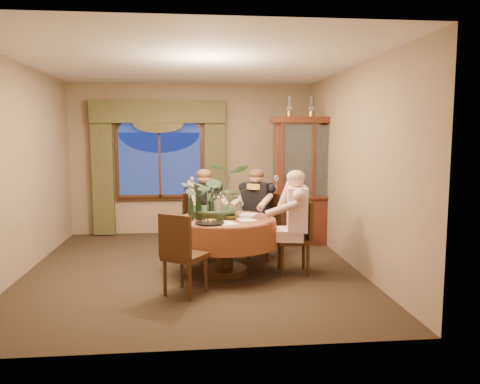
{
  "coord_description": "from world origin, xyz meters",
  "views": [
    {
      "loc": [
        0.01,
        -6.37,
        1.84
      ],
      "look_at": [
        0.63,
        -0.25,
        1.1
      ],
      "focal_mm": 35.0,
      "sensor_mm": 36.0,
      "label": 1
    }
  ],
  "objects": [
    {
      "name": "ceiling",
      "position": [
        0.0,
        0.0,
        2.8
      ],
      "size": [
        5.0,
        5.0,
        0.0
      ],
      "primitive_type": "plane",
      "rotation": [
        3.14,
        0.0,
        0.0
      ],
      "color": "white",
      "rests_on": "wall_back"
    },
    {
      "name": "centerpiece_plant",
      "position": [
        0.34,
        -0.09,
        1.37
      ],
      "size": [
        0.96,
        1.07,
        0.84
      ],
      "primitive_type": "imported",
      "color": "#375333",
      "rests_on": "dining_table"
    },
    {
      "name": "oil_lamp_right",
      "position": [
        2.37,
        1.39,
        2.32
      ],
      "size": [
        0.11,
        0.11,
        0.34
      ],
      "primitive_type": null,
      "color": "#A5722D",
      "rests_on": "china_cabinet"
    },
    {
      "name": "window",
      "position": [
        -0.6,
        2.43,
        1.3
      ],
      "size": [
        1.62,
        0.1,
        1.32
      ],
      "primitive_type": null,
      "color": "navy",
      "rests_on": "wall_back"
    },
    {
      "name": "wall_right",
      "position": [
        2.25,
        0.0,
        1.4
      ],
      "size": [
        0.0,
        5.0,
        5.0
      ],
      "primitive_type": "plane",
      "rotation": [
        1.57,
        0.0,
        -1.57
      ],
      "color": "#836A4D",
      "rests_on": "ground"
    },
    {
      "name": "olive_bowl",
      "position": [
        0.49,
        -0.32,
        0.78
      ],
      "size": [
        0.16,
        0.16,
        0.05
      ],
      "primitive_type": "imported",
      "color": "#525B32",
      "rests_on": "dining_table"
    },
    {
      "name": "drapery_left",
      "position": [
        -1.63,
        2.38,
        1.18
      ],
      "size": [
        0.38,
        0.14,
        2.32
      ],
      "primitive_type": "cube",
      "color": "#3F3D1D",
      "rests_on": "floor"
    },
    {
      "name": "oil_lamp_center",
      "position": [
        2.0,
        1.39,
        2.32
      ],
      "size": [
        0.11,
        0.11,
        0.34
      ],
      "primitive_type": null,
      "color": "#A5722D",
      "rests_on": "china_cabinet"
    },
    {
      "name": "wine_glass_person_back",
      "position": [
        0.3,
        0.21,
        0.84
      ],
      "size": [
        0.07,
        0.07,
        0.18
      ],
      "primitive_type": null,
      "color": "silver",
      "rests_on": "dining_table"
    },
    {
      "name": "dining_table",
      "position": [
        0.43,
        -0.25,
        0.38
      ],
      "size": [
        1.59,
        1.59,
        0.75
      ],
      "primitive_type": "cylinder",
      "rotation": [
        0.0,
        0.0,
        0.12
      ],
      "color": "maroon",
      "rests_on": "floor"
    },
    {
      "name": "tasting_paper_1",
      "position": [
        0.76,
        -0.03,
        0.75
      ],
      "size": [
        0.29,
        0.35,
        0.0
      ],
      "primitive_type": "cube",
      "rotation": [
        0.0,
        0.0,
        -0.3
      ],
      "color": "white",
      "rests_on": "dining_table"
    },
    {
      "name": "wine_bottle_3",
      "position": [
        0.08,
        -0.3,
        0.92
      ],
      "size": [
        0.07,
        0.07,
        0.33
      ],
      "primitive_type": "cylinder",
      "color": "black",
      "rests_on": "dining_table"
    },
    {
      "name": "chair_front_left",
      "position": [
        -0.09,
        -1.04,
        0.48
      ],
      "size": [
        0.58,
        0.58,
        0.96
      ],
      "primitive_type": "cube",
      "rotation": [
        0.0,
        0.0,
        -0.58
      ],
      "color": "black",
      "rests_on": "floor"
    },
    {
      "name": "chair_right",
      "position": [
        1.35,
        -0.31,
        0.48
      ],
      "size": [
        0.45,
        0.45,
        0.96
      ],
      "primitive_type": "cube",
      "rotation": [
        0.0,
        0.0,
        1.5
      ],
      "color": "black",
      "rests_on": "floor"
    },
    {
      "name": "wine_glass_person_scarf",
      "position": [
        0.69,
        0.15,
        0.84
      ],
      "size": [
        0.07,
        0.07,
        0.18
      ],
      "primitive_type": null,
      "color": "silver",
      "rests_on": "dining_table"
    },
    {
      "name": "cheese_platter",
      "position": [
        0.21,
        -0.64,
        0.76
      ],
      "size": [
        0.37,
        0.37,
        0.02
      ],
      "primitive_type": "cylinder",
      "color": "black",
      "rests_on": "dining_table"
    },
    {
      "name": "chair_back_right",
      "position": [
        1.06,
        0.46,
        0.48
      ],
      "size": [
        0.59,
        0.59,
        0.96
      ],
      "primitive_type": "cube",
      "rotation": [
        0.0,
        0.0,
        -3.87
      ],
      "color": "black",
      "rests_on": "floor"
    },
    {
      "name": "wine_bottle_0",
      "position": [
        0.24,
        -0.33,
        0.92
      ],
      "size": [
        0.07,
        0.07,
        0.33
      ],
      "primitive_type": "cylinder",
      "color": "black",
      "rests_on": "dining_table"
    },
    {
      "name": "stoneware_vase",
      "position": [
        0.33,
        -0.14,
        0.89
      ],
      "size": [
        0.15,
        0.15,
        0.28
      ],
      "primitive_type": null,
      "color": "#927F5E",
      "rests_on": "dining_table"
    },
    {
      "name": "wine_bottle_1",
      "position": [
        0.23,
        -0.17,
        0.92
      ],
      "size": [
        0.07,
        0.07,
        0.33
      ],
      "primitive_type": "cylinder",
      "color": "tan",
      "rests_on": "dining_table"
    },
    {
      "name": "swag_valance",
      "position": [
        -0.6,
        2.35,
        2.28
      ],
      "size": [
        2.45,
        0.16,
        0.42
      ],
      "primitive_type": null,
      "color": "#3F3D1D",
      "rests_on": "wall_back"
    },
    {
      "name": "wine_glass_person_pink",
      "position": [
        0.9,
        -0.32,
        0.84
      ],
      "size": [
        0.07,
        0.07,
        0.18
      ],
      "primitive_type": null,
      "color": "silver",
      "rests_on": "dining_table"
    },
    {
      "name": "tasting_paper_0",
      "position": [
        0.69,
        -0.4,
        0.75
      ],
      "size": [
        0.28,
        0.34,
        0.0
      ],
      "primitive_type": "cube",
      "rotation": [
        0.0,
        0.0,
        0.27
      ],
      "color": "white",
      "rests_on": "dining_table"
    },
    {
      "name": "drapery_right",
      "position": [
        0.43,
        2.38,
        1.18
      ],
      "size": [
        0.38,
        0.14,
        2.32
      ],
      "primitive_type": "cube",
      "color": "#3F3D1D",
      "rests_on": "floor"
    },
    {
      "name": "person_back",
      "position": [
        0.17,
        0.62,
        0.68
      ],
      "size": [
        0.59,
        0.56,
        1.35
      ],
      "primitive_type": null,
      "rotation": [
        0.0,
        0.0,
        -2.85
      ],
      "color": "black",
      "rests_on": "floor"
    },
    {
      "name": "china_cabinet",
      "position": [
        2.0,
        1.39,
        1.08
      ],
      "size": [
        1.33,
        0.53,
        2.15
      ],
      "primitive_type": "cube",
      "color": "#3B1A12",
      "rests_on": "floor"
    },
    {
      "name": "person_pink",
      "position": [
        1.37,
        -0.4,
        0.7
      ],
      "size": [
        0.53,
        0.57,
        1.4
      ],
      "primitive_type": null,
      "rotation": [
        0.0,
        0.0,
        1.41
      ],
      "color": "beige",
      "rests_on": "floor"
    },
    {
      "name": "floor",
      "position": [
        0.0,
        0.0,
        0.0
      ],
      "size": [
        5.0,
        5.0,
        0.0
      ],
      "primitive_type": "plane",
      "color": "black",
      "rests_on": "ground"
    },
    {
      "name": "oil_lamp_left",
      "position": [
        1.62,
        1.39,
        2.32
      ],
      "size": [
        0.11,
        0.11,
        0.34
      ],
      "primitive_type": null,
      "color": "#A5722D",
      "rests_on": "china_cabinet"
    },
    {
      "name": "person_scarf",
      "position": [
        0.97,
        0.56,
        0.68
      ],
      "size": [
        0.65,
        0.64,
        1.35
      ],
      "primitive_type": null,
      "rotation": [
        0.0,
        0.0,
        -3.73
      ],
      "color": "black",
      "rests_on": "floor"
    },
    {
      "name": "wall_back",
      "position": [
        0.0,
        2.5,
        1.4
      ],
      "size": [
        4.5,
        0.0,
        4.5
      ],
      "primitive_type": "plane",
      "rotation": [
        1.57,
        0.0,
        0.0
      ],
      "color": "#836A4D",
      "rests_on": "ground"
    },
    {
      "name": "chair_back",
      "position": [
        0.11,
        0.62,
        0.48
      ],
      "size": [
        0.54,
        0.54,
        0.96
      ],
      "primitive_type": "cube",
      "rotation": [
        0.0,
        0.0,
        -2.79
      ],
      "color": "black",
      "rests_on": "floor"
    },
    {
      "name": "wine_bottle_2",
      "position": [
        -0.02,
        -0.37,
        0.92
      ],
      "size": [
        0.07,
        0.07,
        0.33
      ],
      "primitive_type": "cylinder",
      "color": "black",
      "rests_on": "dining_table"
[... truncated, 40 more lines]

